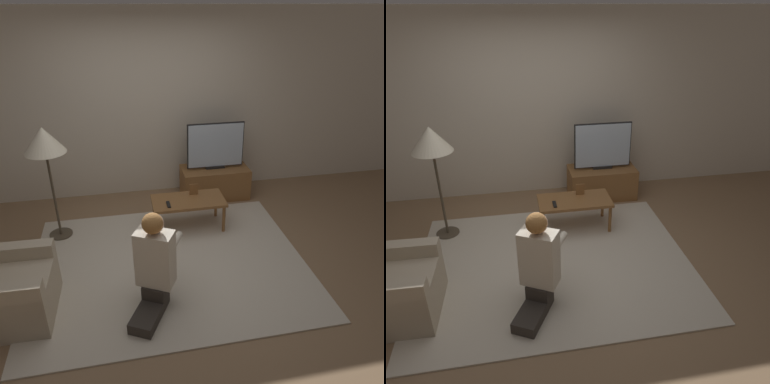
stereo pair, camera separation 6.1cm
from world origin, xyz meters
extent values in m
plane|color=#896B4C|center=(0.00, 0.00, 0.00)|extent=(10.00, 10.00, 0.00)
cube|color=beige|center=(0.00, 1.93, 1.30)|extent=(10.00, 0.06, 2.60)
cube|color=beige|center=(0.00, 0.00, 0.01)|extent=(2.99, 2.37, 0.02)
cube|color=brown|center=(0.90, 1.51, 0.23)|extent=(0.97, 0.50, 0.46)
cube|color=black|center=(0.90, 1.51, 0.48)|extent=(0.28, 0.08, 0.04)
cube|color=black|center=(0.90, 1.52, 0.81)|extent=(0.82, 0.03, 0.65)
cube|color=silver|center=(0.90, 1.51, 0.81)|extent=(0.79, 0.04, 0.62)
cube|color=brown|center=(0.35, 0.71, 0.39)|extent=(0.91, 0.47, 0.04)
cylinder|color=brown|center=(-0.07, 0.52, 0.19)|extent=(0.04, 0.04, 0.38)
cylinder|color=brown|center=(0.76, 0.52, 0.19)|extent=(0.04, 0.04, 0.38)
cylinder|color=brown|center=(-0.07, 0.91, 0.19)|extent=(0.04, 0.04, 0.38)
cylinder|color=brown|center=(0.76, 0.91, 0.19)|extent=(0.04, 0.04, 0.38)
cylinder|color=#4C4233|center=(-1.25, 0.85, 0.01)|extent=(0.28, 0.28, 0.03)
cylinder|color=#4C4233|center=(-1.25, 0.85, 0.70)|extent=(0.03, 0.03, 1.33)
cone|color=#EFE5C6|center=(-1.25, 0.85, 1.26)|extent=(0.46, 0.46, 0.29)
cube|color=#B7A88E|center=(-1.59, -0.46, 0.22)|extent=(0.89, 0.76, 0.44)
cube|color=#B7A88E|center=(-1.58, -0.16, 0.29)|extent=(0.87, 0.17, 0.58)
cube|color=#332D28|center=(-0.30, -0.75, 0.07)|extent=(0.43, 0.54, 0.11)
cube|color=#332D28|center=(-0.20, -0.58, 0.20)|extent=(0.31, 0.31, 0.14)
cube|color=beige|center=(-0.20, -0.58, 0.54)|extent=(0.39, 0.34, 0.55)
sphere|color=#DBAD8E|center=(-0.20, -0.58, 0.91)|extent=(0.19, 0.19, 0.19)
sphere|color=#9E6B38|center=(-0.21, -0.60, 0.93)|extent=(0.19, 0.19, 0.19)
cube|color=black|center=(-0.03, -0.25, 0.57)|extent=(0.13, 0.10, 0.04)
cylinder|color=beige|center=(0.00, -0.40, 0.57)|extent=(0.20, 0.30, 0.07)
cylinder|color=beige|center=(-0.18, -0.31, 0.57)|extent=(0.20, 0.30, 0.07)
cube|color=brown|center=(0.44, 0.83, 0.49)|extent=(0.11, 0.01, 0.15)
cube|color=black|center=(0.09, 0.62, 0.42)|extent=(0.04, 0.15, 0.02)
camera|label=1|loc=(-0.42, -3.34, 2.62)|focal=35.00mm
camera|label=2|loc=(-0.36, -3.35, 2.62)|focal=35.00mm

